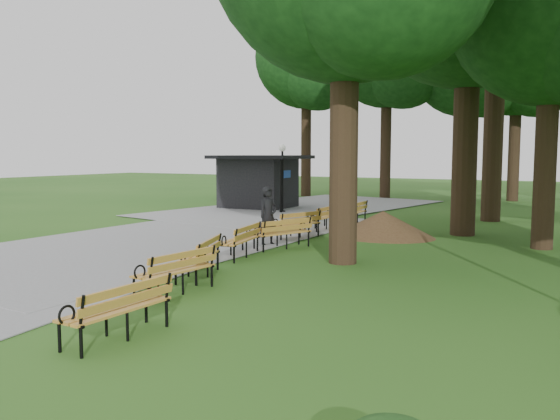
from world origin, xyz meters
The scene contains 15 objects.
ground centered at (0.00, 0.00, 0.00)m, with size 100.00×100.00×0.00m, color #255317.
path centered at (-4.00, 3.00, 0.03)m, with size 12.00×38.00×0.06m, color gray.
person centered at (-0.47, 3.22, 0.87)m, with size 0.63×0.42×1.74m, color black.
kiosk centered at (-6.75, 13.12, 1.31)m, with size 4.18×3.63×2.62m, color black, non-canonical shape.
lamp_post centered at (-4.59, 11.67, 2.25)m, with size 0.32×0.32×3.12m.
dirt_mound centered at (1.92, 6.56, 0.42)m, with size 2.84×2.84×0.84m, color #47301C.
bench_0 centered at (1.86, -5.29, 0.44)m, with size 1.90×0.64×0.88m, color #BC7E2B, non-canonical shape.
bench_1 centered at (0.84, -2.70, 0.44)m, with size 1.90×0.64×0.88m, color #BC7E2B, non-canonical shape.
bench_2 centered at (0.34, -1.29, 0.44)m, with size 1.90×0.64×0.88m, color #BC7E2B, non-canonical shape.
bench_3 centered at (-0.19, 1.17, 0.44)m, with size 1.90×0.64×0.88m, color #BC7E2B, non-canonical shape.
bench_4 centered at (0.12, 2.97, 0.44)m, with size 1.90×0.64×0.88m, color #BC7E2B, non-canonical shape.
bench_5 centered at (-0.45, 4.93, 0.44)m, with size 1.90×0.64×0.88m, color #BC7E2B, non-canonical shape.
bench_6 centered at (-0.55, 7.09, 0.44)m, with size 1.90×0.64×0.88m, color #BC7E2B, non-canonical shape.
bench_7 centered at (-0.22, 9.26, 0.44)m, with size 1.90×0.64×0.88m, color #BC7E2B, non-canonical shape.
lawn_tree_1 centered at (6.66, 6.46, 6.82)m, with size 5.71×5.71×9.72m.
Camera 1 is at (7.92, -11.33, 2.71)m, focal length 36.87 mm.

